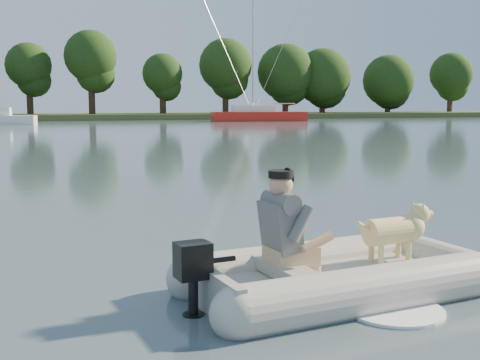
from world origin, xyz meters
name	(u,v)px	position (x,y,z in m)	size (l,w,h in m)	color
water	(340,289)	(0.00, 0.00, 0.00)	(160.00, 160.00, 0.00)	slate
shore_bank	(55,117)	(0.00, 62.00, 0.25)	(160.00, 12.00, 0.70)	#47512D
treeline	(137,70)	(8.67, 61.06, 5.31)	(93.82, 7.35, 9.27)	#332316
dinghy	(344,236)	(-0.01, -0.07, 0.52)	(4.12, 2.76, 1.24)	#9E9E99
man	(282,222)	(-0.63, -0.09, 0.69)	(0.64, 0.55, 0.95)	#5D5D61
dog	(390,235)	(0.56, 0.04, 0.46)	(0.83, 0.29, 0.55)	#D3C17A
outboard_motor	(193,282)	(-1.47, -0.22, 0.28)	(0.37, 0.26, 0.70)	black
motorboat	(6,113)	(-4.36, 47.44, 0.91)	(4.74, 1.82, 2.01)	white
sailboat	(258,116)	(18.17, 49.38, 0.54)	(9.32, 4.06, 12.38)	red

